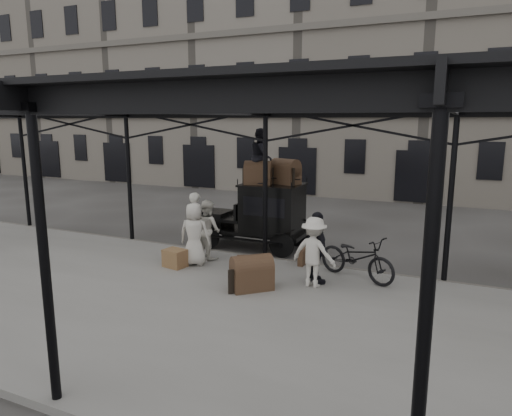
% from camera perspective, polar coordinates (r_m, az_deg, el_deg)
% --- Properties ---
extents(ground, '(120.00, 120.00, 0.00)m').
position_cam_1_polar(ground, '(12.13, -2.66, -9.27)').
color(ground, '#383533').
rests_on(ground, ground).
extents(platform, '(28.00, 8.00, 0.15)m').
position_cam_1_polar(platform, '(10.49, -7.74, -12.25)').
color(platform, slate).
rests_on(platform, ground).
extents(canopy, '(22.50, 9.00, 4.74)m').
position_cam_1_polar(canopy, '(9.90, -7.55, 13.21)').
color(canopy, black).
rests_on(canopy, ground).
extents(building_frontage, '(64.00, 8.00, 14.00)m').
position_cam_1_polar(building_frontage, '(28.75, 14.43, 16.22)').
color(building_frontage, slate).
rests_on(building_frontage, ground).
extents(taxi, '(3.65, 1.55, 2.18)m').
position_cam_1_polar(taxi, '(14.91, 0.94, -0.62)').
color(taxi, black).
rests_on(taxi, ground).
extents(porter_left, '(0.79, 0.66, 1.84)m').
position_cam_1_polar(porter_left, '(14.42, -7.51, -1.65)').
color(porter_left, beige).
rests_on(porter_left, platform).
extents(porter_midleft, '(1.06, 0.98, 1.75)m').
position_cam_1_polar(porter_midleft, '(13.53, -6.06, -2.65)').
color(porter_midleft, beige).
rests_on(porter_midleft, platform).
extents(porter_centre, '(0.97, 0.73, 1.78)m').
position_cam_1_polar(porter_centre, '(12.94, -7.70, -3.24)').
color(porter_centre, '#BCB7AC').
rests_on(porter_centre, platform).
extents(porter_official, '(1.05, 1.09, 1.83)m').
position_cam_1_polar(porter_official, '(11.47, 7.57, -4.97)').
color(porter_official, black).
rests_on(porter_official, platform).
extents(porter_right, '(1.21, 0.81, 1.74)m').
position_cam_1_polar(porter_right, '(11.26, 7.24, -5.49)').
color(porter_right, beige).
rests_on(porter_right, platform).
extents(bicycle, '(2.32, 1.52, 1.15)m').
position_cam_1_polar(bicycle, '(12.05, 12.49, -6.03)').
color(bicycle, black).
rests_on(bicycle, platform).
extents(porter_roof, '(0.91, 1.02, 1.76)m').
position_cam_1_polar(porter_roof, '(14.57, 0.70, 6.49)').
color(porter_roof, black).
rests_on(porter_roof, taxi).
extents(steamer_trunk_roof_near, '(0.95, 0.71, 0.62)m').
position_cam_1_polar(steamer_trunk_roof_near, '(14.51, 0.27, 4.22)').
color(steamer_trunk_roof_near, '#4B3822').
rests_on(steamer_trunk_roof_near, taxi).
extents(steamer_trunk_roof_far, '(1.05, 0.85, 0.67)m').
position_cam_1_polar(steamer_trunk_roof_far, '(14.64, 3.69, 4.34)').
color(steamer_trunk_roof_far, '#4B3822').
rests_on(steamer_trunk_roof_far, taxi).
extents(steamer_trunk_platform, '(1.12, 1.10, 0.71)m').
position_cam_1_polar(steamer_trunk_platform, '(11.14, -0.54, -8.37)').
color(steamer_trunk_platform, '#4B3822').
rests_on(steamer_trunk_platform, platform).
extents(wicker_hamper, '(0.67, 0.55, 0.50)m').
position_cam_1_polar(wicker_hamper, '(12.99, -10.10, -6.19)').
color(wicker_hamper, brown).
rests_on(wicker_hamper, platform).
extents(suitcase_upright, '(0.16, 0.60, 0.45)m').
position_cam_1_polar(suitcase_upright, '(13.12, 5.98, -6.02)').
color(suitcase_upright, '#4B3822').
rests_on(suitcase_upright, platform).
extents(suitcase_flat, '(0.61, 0.38, 0.40)m').
position_cam_1_polar(suitcase_flat, '(12.58, -1.02, -6.84)').
color(suitcase_flat, '#4B3822').
rests_on(suitcase_flat, platform).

